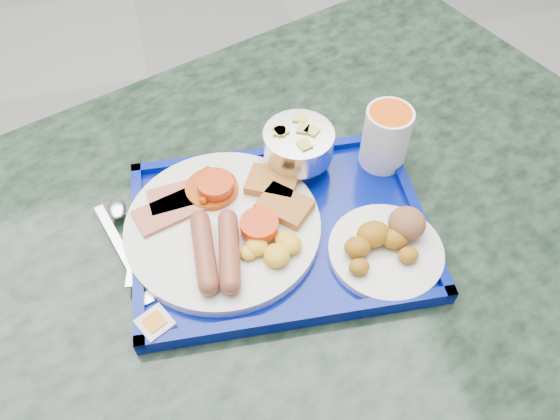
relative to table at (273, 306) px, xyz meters
name	(u,v)px	position (x,y,z in m)	size (l,w,h in m)	color
floor	(173,202)	(-0.15, 0.75, -0.58)	(6.00, 6.00, 0.00)	gray
table	(273,306)	(0.00, 0.00, 0.00)	(1.44, 1.18, 0.77)	slate
tray	(280,230)	(0.01, 0.00, 0.21)	(0.42, 0.33, 0.02)	#021184
main_plate	(228,224)	(-0.06, 0.02, 0.23)	(0.27, 0.27, 0.04)	silver
bread_plate	(388,243)	(0.14, -0.07, 0.23)	(0.15, 0.15, 0.05)	silver
fruit_bowl	(298,144)	(0.07, 0.11, 0.26)	(0.10, 0.10, 0.07)	silver
juice_cup	(386,136)	(0.20, 0.09, 0.26)	(0.07, 0.07, 0.10)	white
spoon	(121,220)	(-0.20, 0.07, 0.22)	(0.05, 0.15, 0.01)	silver
knife	(123,252)	(-0.20, 0.02, 0.21)	(0.01, 0.18, 0.00)	silver
jam_packet	(155,324)	(-0.17, -0.10, 0.22)	(0.05, 0.05, 0.01)	silver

